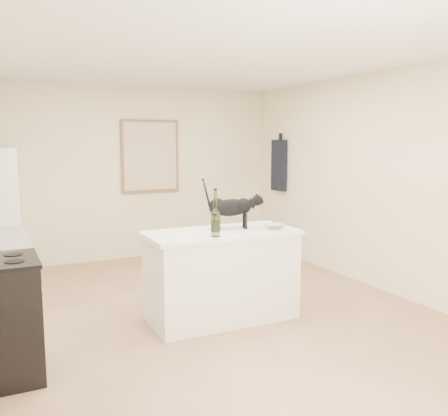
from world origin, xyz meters
TOP-DOWN VIEW (x-y plane):
  - floor at (0.00, 0.00)m, footprint 5.50×5.50m
  - ceiling at (0.00, 0.00)m, footprint 5.50×5.50m
  - wall_back at (0.00, 2.75)m, footprint 4.50×0.00m
  - wall_front at (0.00, -2.75)m, footprint 4.50×0.00m
  - wall_right at (2.25, 0.00)m, footprint 0.00×5.50m
  - island_base at (0.10, -0.20)m, footprint 1.44×0.67m
  - island_top at (0.10, -0.20)m, footprint 1.50×0.70m
  - artwork_frame at (0.30, 2.72)m, footprint 0.90×0.03m
  - artwork_canvas at (0.30, 2.70)m, footprint 0.82×0.00m
  - hanging_garment at (2.19, 2.05)m, footprint 0.08×0.34m
  - black_cat at (0.24, -0.12)m, footprint 0.57×0.32m
  - wine_bottle at (-0.07, -0.42)m, footprint 0.09×0.09m
  - glass_bowl at (0.61, -0.35)m, footprint 0.28×0.28m
  - fridge_paper at (-1.60, 2.47)m, footprint 0.02×0.15m

SIDE VIEW (x-z plane):
  - floor at x=0.00m, z-range 0.00..0.00m
  - island_base at x=0.10m, z-range 0.00..0.86m
  - island_top at x=0.10m, z-range 0.86..0.90m
  - glass_bowl at x=0.61m, z-range 0.90..0.95m
  - black_cat at x=0.24m, z-range 0.90..1.28m
  - wine_bottle at x=-0.07m, z-range 0.90..1.30m
  - wall_back at x=0.00m, z-range -0.95..3.55m
  - wall_front at x=0.00m, z-range -0.95..3.55m
  - wall_right at x=2.25m, z-range -1.45..4.05m
  - fridge_paper at x=-1.60m, z-range 1.22..1.41m
  - hanging_garment at x=2.19m, z-range 1.00..1.80m
  - artwork_frame at x=0.30m, z-range 1.00..2.10m
  - artwork_canvas at x=0.30m, z-range 1.04..2.06m
  - ceiling at x=0.00m, z-range 2.60..2.60m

